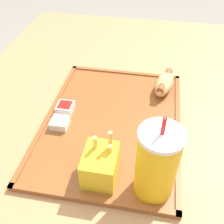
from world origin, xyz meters
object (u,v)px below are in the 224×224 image
hot_dog_far (164,83)px  fries_carton (101,165)px  sauce_cup_mayo (60,123)px  soda_cup (157,163)px  sauce_cup_ketchup (65,107)px

hot_dog_far → fries_carton: (0.33, -0.12, 0.01)m
hot_dog_far → sauce_cup_mayo: 0.33m
soda_cup → fries_carton: 0.12m
hot_dog_far → sauce_cup_mayo: (0.20, -0.25, -0.01)m
soda_cup → sauce_cup_mayo: soda_cup is taller
soda_cup → sauce_cup_ketchup: (-0.20, -0.25, -0.07)m
fries_carton → sauce_cup_ketchup: fries_carton is taller
hot_dog_far → sauce_cup_mayo: size_ratio=3.00×
soda_cup → sauce_cup_mayo: 0.29m
sauce_cup_ketchup → sauce_cup_mayo: bearing=4.6°
soda_cup → hot_dog_far: 0.35m
soda_cup → sauce_cup_ketchup: soda_cup is taller
fries_carton → sauce_cup_mayo: 0.19m
fries_carton → sauce_cup_ketchup: (-0.19, -0.14, -0.02)m
sauce_cup_mayo → sauce_cup_ketchup: (-0.06, -0.00, 0.00)m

